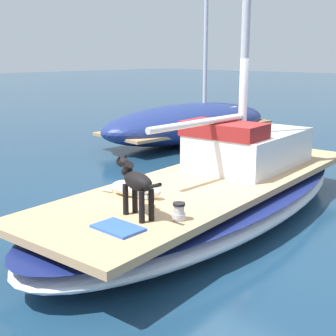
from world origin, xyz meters
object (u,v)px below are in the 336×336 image
at_px(sailboat_main, 211,199).
at_px(dog_black, 136,183).
at_px(dog_white, 133,189).
at_px(moored_boat_port_side, 190,122).
at_px(deck_towel, 118,228).
at_px(deck_winch, 179,212).

xyz_separation_m(sailboat_main, dog_black, (0.43, -2.00, 0.75)).
bearing_deg(dog_white, moored_boat_port_side, 125.37).
bearing_deg(dog_black, sailboat_main, 102.19).
relative_size(sailboat_main, deck_towel, 13.29).
relative_size(deck_winch, deck_towel, 0.38).
relative_size(deck_towel, moored_boat_port_side, 0.08).
distance_m(dog_black, deck_towel, 0.62).
relative_size(dog_white, deck_winch, 4.45).
bearing_deg(moored_boat_port_side, dog_white, -54.63).
bearing_deg(moored_boat_port_side, dog_black, -53.17).
bearing_deg(dog_white, deck_winch, -13.40).
xyz_separation_m(dog_white, dog_black, (0.64, -0.52, 0.32)).
bearing_deg(deck_winch, sailboat_main, 117.04).
bearing_deg(sailboat_main, dog_black, -77.81).
bearing_deg(deck_winch, moored_boat_port_side, 130.29).
xyz_separation_m(sailboat_main, dog_white, (-0.21, -1.48, 0.43)).
xyz_separation_m(sailboat_main, moored_boat_port_side, (-4.72, 4.87, 0.26)).
distance_m(dog_white, moored_boat_port_side, 7.79).
relative_size(dog_white, moored_boat_port_side, 0.14).
height_order(dog_black, deck_winch, dog_black).
xyz_separation_m(dog_white, moored_boat_port_side, (-4.51, 6.35, -0.17)).
bearing_deg(moored_boat_port_side, deck_towel, -53.97).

